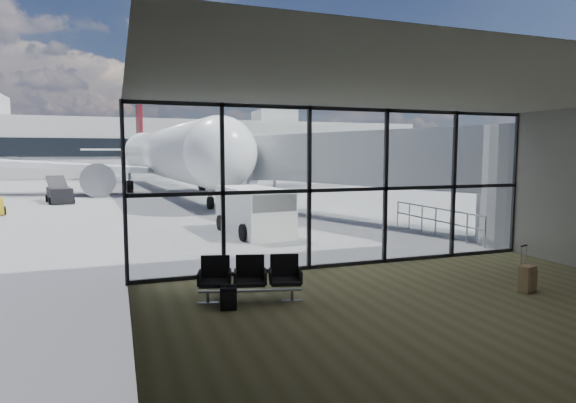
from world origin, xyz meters
TOP-DOWN VIEW (x-y plane):
  - ground at (0.00, 40.00)m, footprint 220.00×220.00m
  - lounge_shell at (0.00, -4.80)m, footprint 12.02×8.01m
  - glass_curtain_wall at (0.00, 0.00)m, footprint 12.10×0.12m
  - jet_bridge at (4.90, 7.07)m, footprint 8.00×16.50m
  - apron_railing at (5.60, 3.50)m, footprint 0.06×5.46m
  - far_terminal at (-0.59, 61.97)m, footprint 80.00×12.20m
  - tree_4 at (-21.00, 72.00)m, footprint 5.61×5.61m
  - tree_5 at (-15.00, 72.00)m, footprint 6.27×6.27m
  - seating_row at (-3.48, -2.21)m, footprint 2.24×1.15m
  - backpack at (-4.07, -2.68)m, footprint 0.38×0.37m
  - suitcase at (2.76, -3.77)m, footprint 0.46×0.38m
  - airliner at (-2.19, 30.73)m, footprint 34.76×40.31m
  - service_van at (-1.02, 6.19)m, footprint 2.41×4.40m
  - belt_loader at (-9.72, 22.38)m, footprint 2.02×3.88m
  - traffic_cone_a at (-1.45, 9.50)m, footprint 0.40×0.40m
  - traffic_cone_b at (2.69, 12.27)m, footprint 0.40×0.40m

SIDE VIEW (x-z plane):
  - ground at x=0.00m, z-range 0.00..0.00m
  - backpack at x=-4.07m, z-range -0.01..0.50m
  - traffic_cone_b at x=2.69m, z-range -0.01..0.55m
  - traffic_cone_a at x=-1.45m, z-range -0.01..0.56m
  - suitcase at x=2.76m, z-range -0.22..0.87m
  - seating_row at x=-3.48m, z-range 0.05..1.04m
  - belt_loader at x=-9.72m, z-range -0.28..1.43m
  - apron_railing at x=5.60m, z-range 0.16..1.27m
  - service_van at x=-1.02m, z-range 0.03..1.87m
  - glass_curtain_wall at x=0.00m, z-range 0.00..4.50m
  - lounge_shell at x=0.00m, z-range 0.40..4.91m
  - jet_bridge at x=4.90m, z-range 0.59..4.92m
  - airliner at x=-2.19m, z-range -2.03..8.35m
  - far_terminal at x=-0.59m, z-range -1.29..9.71m
  - tree_4 at x=-21.00m, z-range 1.22..9.29m
  - tree_5 at x=-15.00m, z-range 1.36..10.39m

